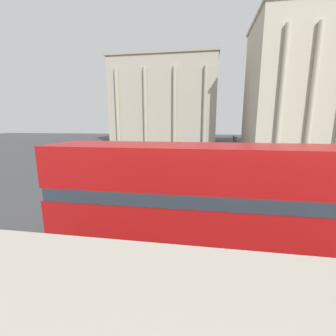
% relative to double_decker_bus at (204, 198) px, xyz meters
% --- Properties ---
extents(double_decker_bus, '(11.02, 2.66, 4.23)m').
position_rel_double_decker_bus_xyz_m(double_decker_bus, '(0.00, 0.00, 0.00)').
color(double_decker_bus, black).
rests_on(double_decker_bus, ground_plane).
extents(plaza_building_left, '(26.72, 16.48, 20.97)m').
position_rel_double_decker_bus_xyz_m(plaza_building_left, '(-10.64, 53.63, 8.12)').
color(plaza_building_left, '#B2A893').
rests_on(plaza_building_left, ground_plane).
extents(traffic_light_near, '(0.42, 0.24, 3.48)m').
position_rel_double_decker_bus_xyz_m(traffic_light_near, '(4.43, 5.88, -0.08)').
color(traffic_light_near, black).
rests_on(traffic_light_near, ground_plane).
extents(traffic_light_mid, '(0.42, 0.24, 3.92)m').
position_rel_double_decker_bus_xyz_m(traffic_light_mid, '(2.44, 12.05, 0.18)').
color(traffic_light_mid, black).
rests_on(traffic_light_mid, ground_plane).
extents(car_navy, '(4.20, 1.93, 1.35)m').
position_rel_double_decker_bus_xyz_m(car_navy, '(3.18, 9.57, -1.67)').
color(car_navy, black).
rests_on(car_navy, ground_plane).
extents(pedestrian_white, '(0.32, 0.32, 1.69)m').
position_rel_double_decker_bus_xyz_m(pedestrian_white, '(-7.39, 25.32, -1.40)').
color(pedestrian_white, '#282B33').
rests_on(pedestrian_white, ground_plane).
extents(pedestrian_yellow, '(0.32, 0.32, 1.71)m').
position_rel_double_decker_bus_xyz_m(pedestrian_yellow, '(-7.06, 12.82, -1.38)').
color(pedestrian_yellow, '#282B33').
rests_on(pedestrian_yellow, ground_plane).
extents(pedestrian_black, '(0.32, 0.32, 1.70)m').
position_rel_double_decker_bus_xyz_m(pedestrian_black, '(5.43, 5.97, -1.39)').
color(pedestrian_black, '#282B33').
rests_on(pedestrian_black, ground_plane).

